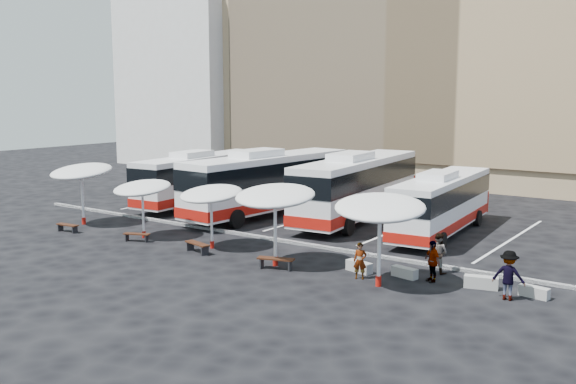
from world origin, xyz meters
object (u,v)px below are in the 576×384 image
Objects in this scene: sunshade_1 at (142,188)px; passenger_3 at (509,275)px; sunshade_3 at (275,196)px; passenger_0 at (360,261)px; bus_1 at (269,181)px; sunshade_0 at (81,172)px; wood_bench_3 at (276,261)px; passenger_1 at (438,253)px; bus_2 at (358,185)px; passenger_2 at (432,261)px; conc_bench_2 at (481,282)px; conc_bench_1 at (405,272)px; bus_0 at (202,176)px; wood_bench_2 at (197,245)px; conc_bench_0 at (359,267)px; wood_bench_0 at (67,226)px; wood_bench_1 at (137,235)px; conc_bench_3 at (534,292)px; sunshade_4 at (380,208)px; bus_3 at (442,202)px; sunshade_2 at (211,194)px.

sunshade_1 reaches higher than passenger_3.
passenger_0 is at bearing 5.16° from sunshade_3.
sunshade_0 is (-7.07, -8.84, 0.98)m from bus_1.
passenger_1 reaches higher than wood_bench_3.
bus_2 is 13.31m from passenger_2.
passenger_1 is (2.32, 2.70, 0.11)m from passenger_0.
conc_bench_2 is (8.32, 2.46, -0.14)m from wood_bench_3.
sunshade_0 is at bearing 174.92° from wood_bench_3.
passenger_1 reaches higher than conc_bench_1.
sunshade_1 is at bearing -68.48° from bus_0.
wood_bench_2 is 8.22m from conc_bench_0.
sunshade_0 is 3.05× the size of conc_bench_2.
wood_bench_0 is at bearing -136.98° from passenger_2.
wood_bench_1 is 12.44m from conc_bench_0.
sunshade_0 reaches higher than conc_bench_3.
passenger_1 reaches higher than conc_bench_3.
sunshade_4 is 3.48m from conc_bench_1.
passenger_3 is at bearing -60.30° from bus_3.
sunshade_1 reaches higher than passenger_1.
bus_2 is 16.45m from sunshade_0.
sunshade_2 is at bearing 15.60° from wood_bench_1.
passenger_0 is 3.56m from passenger_1.
conc_bench_0 is 7.18m from conc_bench_3.
conc_bench_2 is (10.91, -9.52, -1.91)m from bus_2.
bus_0 reaches higher than bus_3.
conc_bench_3 is at bearing 2.59° from sunshade_0.
wood_bench_3 is at bearing -163.55° from conc_bench_2.
sunshade_1 is 13.39m from passenger_0.
wood_bench_0 is at bearing -150.59° from bus_3.
passenger_2 is (15.47, 2.08, 0.53)m from wood_bench_1.
sunshade_4 is 2.68× the size of passenger_1.
bus_0 is at bearing 176.75° from bus_3.
sunshade_0 is 19.98m from sunshade_4.
passenger_0 is (8.66, -0.45, -1.98)m from sunshade_2.
conc_bench_0 is at bearing -173.95° from conc_bench_3.
conc_bench_1 is 0.74× the size of passenger_0.
wood_bench_3 is (9.50, -0.95, -2.30)m from sunshade_1.
sunshade_4 reaches higher than wood_bench_1.
wood_bench_3 is at bearing -110.67° from bus_3.
conc_bench_0 is at bearing 97.97° from passenger_0.
sunshade_2 is 9.62m from wood_bench_0.
bus_3 is 11.27m from conc_bench_3.
bus_3 is 3.45× the size of sunshade_1.
conc_bench_1 reaches higher than conc_bench_3.
sunshade_0 reaches higher than bus_3.
conc_bench_2 is at bearing -24.46° from bus_0.
sunshade_4 is (19.10, -10.32, 1.27)m from bus_0.
sunshade_3 reaches higher than sunshade_0.
passenger_1 is at bearing 12.72° from wood_bench_1.
wood_bench_2 is (9.18, 0.72, 0.04)m from wood_bench_0.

